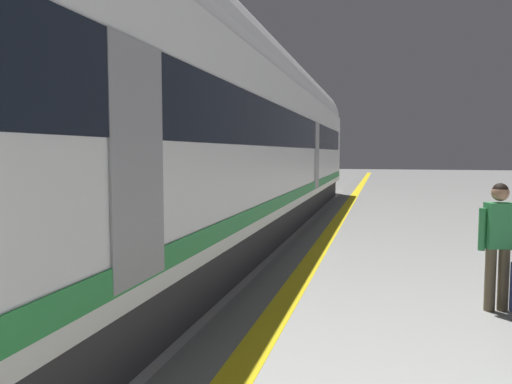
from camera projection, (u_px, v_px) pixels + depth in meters
The scene contains 4 objects.
safety_line_strip at pixel (318, 251), 9.93m from camera, with size 0.36×80.00×0.01m, color yellow.
tactile_edge_band at pixel (299, 251), 10.02m from camera, with size 0.70×80.00×0.01m, color slate.
high_speed_train at pixel (196, 125), 9.33m from camera, with size 2.94×33.32×4.97m.
passenger_near at pixel (498, 237), 6.16m from camera, with size 0.48×0.28×1.61m.
Camera 1 is at (0.44, 0.20, 1.99)m, focal length 34.71 mm.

